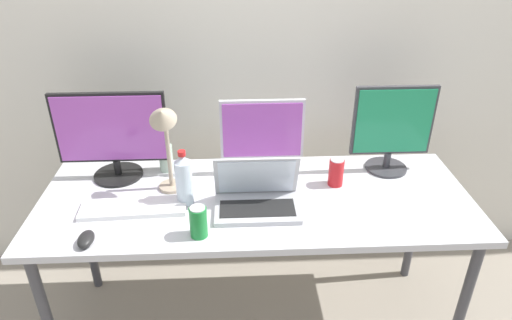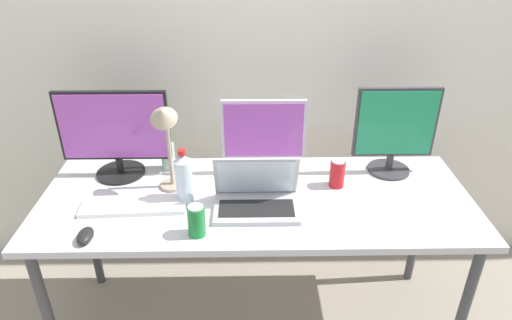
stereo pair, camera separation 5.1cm
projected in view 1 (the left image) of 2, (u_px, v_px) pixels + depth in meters
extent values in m
plane|color=gray|center=(256.00, 319.00, 2.30)|extent=(16.00, 16.00, 0.00)
cube|color=silver|center=(250.00, 31.00, 2.18)|extent=(7.00, 0.08, 2.60)
cylinder|color=#424247|center=(463.00, 306.00, 1.91)|extent=(0.04, 0.04, 0.71)
cylinder|color=#424247|center=(87.00, 233.00, 2.34)|extent=(0.04, 0.04, 0.71)
cylinder|color=#424247|center=(415.00, 223.00, 2.41)|extent=(0.04, 0.04, 0.71)
cube|color=silver|center=(256.00, 200.00, 1.95)|extent=(1.83, 0.69, 0.03)
cylinder|color=black|center=(119.00, 175.00, 2.09)|extent=(0.22, 0.22, 0.01)
cylinder|color=black|center=(117.00, 167.00, 2.07)|extent=(0.03, 0.03, 0.07)
cube|color=black|center=(111.00, 128.00, 1.98)|extent=(0.49, 0.02, 0.32)
cube|color=#A54CB2|center=(110.00, 129.00, 1.97)|extent=(0.46, 0.01, 0.30)
cylinder|color=silver|center=(262.00, 170.00, 2.13)|extent=(0.19, 0.19, 0.01)
cylinder|color=silver|center=(262.00, 163.00, 2.11)|extent=(0.03, 0.03, 0.06)
cube|color=silver|center=(262.00, 129.00, 2.03)|extent=(0.37, 0.02, 0.28)
cube|color=#A54CB2|center=(262.00, 131.00, 2.02)|extent=(0.35, 0.01, 0.26)
cylinder|color=#38383D|center=(386.00, 167.00, 2.15)|extent=(0.19, 0.19, 0.01)
cylinder|color=#38383D|center=(387.00, 160.00, 2.13)|extent=(0.03, 0.03, 0.07)
cube|color=#38383D|center=(393.00, 121.00, 2.03)|extent=(0.36, 0.02, 0.32)
cube|color=#1E8C59|center=(394.00, 122.00, 2.02)|extent=(0.34, 0.01, 0.30)
cube|color=#B7B7BC|center=(258.00, 208.00, 1.85)|extent=(0.34, 0.22, 0.02)
cube|color=black|center=(258.00, 208.00, 1.83)|extent=(0.30, 0.12, 0.00)
cube|color=#B7B7BC|center=(257.00, 176.00, 1.86)|extent=(0.34, 0.09, 0.21)
cube|color=silver|center=(257.00, 177.00, 1.85)|extent=(0.31, 0.08, 0.19)
cube|color=white|center=(134.00, 208.00, 1.85)|extent=(0.43, 0.15, 0.02)
ellipsoid|color=black|center=(86.00, 239.00, 1.66)|extent=(0.06, 0.10, 0.04)
cylinder|color=silver|center=(184.00, 183.00, 1.86)|extent=(0.07, 0.07, 0.19)
cone|color=silver|center=(182.00, 159.00, 1.81)|extent=(0.06, 0.06, 0.03)
cylinder|color=red|center=(182.00, 153.00, 1.79)|extent=(0.03, 0.03, 0.02)
cylinder|color=red|center=(336.00, 173.00, 2.00)|extent=(0.07, 0.07, 0.12)
cylinder|color=silver|center=(337.00, 160.00, 1.97)|extent=(0.06, 0.06, 0.00)
cylinder|color=#197F33|center=(198.00, 222.00, 1.68)|extent=(0.07, 0.07, 0.12)
cylinder|color=silver|center=(197.00, 208.00, 1.65)|extent=(0.06, 0.06, 0.00)
cylinder|color=#B2D1B7|center=(166.00, 158.00, 2.11)|extent=(0.06, 0.06, 0.13)
cylinder|color=#519342|center=(162.00, 120.00, 2.01)|extent=(0.01, 0.01, 0.26)
cylinder|color=tan|center=(172.00, 186.00, 2.00)|extent=(0.11, 0.11, 0.01)
cylinder|color=tan|center=(168.00, 152.00, 1.92)|extent=(0.02, 0.02, 0.33)
cone|color=tan|center=(162.00, 115.00, 1.77)|extent=(0.11, 0.12, 0.11)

